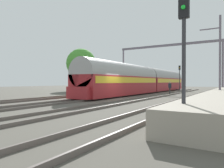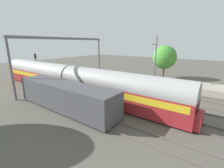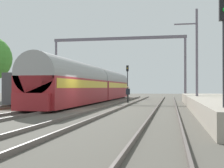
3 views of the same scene
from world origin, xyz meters
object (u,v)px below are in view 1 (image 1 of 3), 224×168
object	(u,v)px
passenger_train	(148,80)
railway_signal_near	(184,42)
catenary_gantry	(167,56)
person_crossing	(170,87)
railway_signal_far	(180,74)
freight_car	(112,83)

from	to	relation	value
passenger_train	railway_signal_near	bearing A→B (deg)	-65.50
passenger_train	catenary_gantry	xyz separation A→B (m)	(2.04, 3.30, 3.94)
passenger_train	catenary_gantry	bearing A→B (deg)	58.35
person_crossing	railway_signal_far	xyz separation A→B (m)	(-2.07, 14.32, 2.17)
railway_signal_far	person_crossing	bearing A→B (deg)	-81.77
freight_car	passenger_train	bearing A→B (deg)	44.94
person_crossing	catenary_gantry	size ratio (longest dim) A/B	0.10
passenger_train	railway_signal_far	size ratio (longest dim) A/B	6.58
railway_signal_near	catenary_gantry	bearing A→B (deg)	107.72
person_crossing	catenary_gantry	world-z (taller)	catenary_gantry
passenger_train	railway_signal_near	distance (m)	24.93
catenary_gantry	railway_signal_near	bearing A→B (deg)	-72.28
freight_car	railway_signal_near	size ratio (longest dim) A/B	2.68
railway_signal_near	railway_signal_far	size ratio (longest dim) A/B	0.97
passenger_train	person_crossing	distance (m)	4.52
person_crossing	railway_signal_near	size ratio (longest dim) A/B	0.36
railway_signal_near	railway_signal_far	bearing A→B (deg)	103.49
person_crossing	railway_signal_far	world-z (taller)	railway_signal_far
passenger_train	freight_car	bearing A→B (deg)	-135.06
freight_car	railway_signal_near	distance (m)	23.58
person_crossing	railway_signal_far	distance (m)	14.63
passenger_train	freight_car	world-z (taller)	passenger_train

